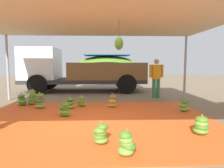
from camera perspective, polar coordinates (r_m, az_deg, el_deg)
ground_plane at (r=8.40m, az=-4.08°, el=-4.71°), size 40.00×40.00×0.00m
tarp_orange at (r=5.48m, az=-5.19°, el=-10.29°), size 6.53×5.00×0.01m
tent_canopy at (r=5.32m, az=-5.47°, el=18.76°), size 8.00×7.00×2.80m
banana_bunch_0 at (r=7.25m, az=-8.74°, el=-4.99°), size 0.37×0.37×0.42m
banana_bunch_1 at (r=6.79m, az=19.91°, el=-5.91°), size 0.36×0.36×0.42m
banana_bunch_2 at (r=3.42m, az=4.20°, el=-16.68°), size 0.38×0.39×0.45m
banana_bunch_3 at (r=8.01m, az=-21.89°, el=-3.65°), size 0.40×0.41×0.59m
banana_bunch_4 at (r=3.90m, az=-3.23°, el=-14.09°), size 0.35×0.34×0.43m
banana_bunch_6 at (r=4.76m, az=24.19°, el=-10.85°), size 0.42×0.42×0.43m
banana_bunch_8 at (r=8.03m, az=-24.41°, el=-4.24°), size 0.43×0.44×0.47m
banana_bunch_9 at (r=6.95m, az=-11.96°, el=-5.44°), size 0.42×0.42×0.43m
banana_bunch_10 at (r=7.28m, az=-19.93°, el=-4.67°), size 0.40×0.40×0.57m
banana_bunch_12 at (r=7.04m, az=0.14°, el=-5.01°), size 0.36×0.38×0.49m
banana_bunch_13 at (r=5.98m, az=-13.41°, el=-7.15°), size 0.44×0.42×0.46m
cargo_truck_main at (r=11.36m, az=-8.69°, el=4.32°), size 6.72×2.58×2.40m
worker_0 at (r=9.15m, az=12.57°, el=2.46°), size 0.64×0.39×1.75m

